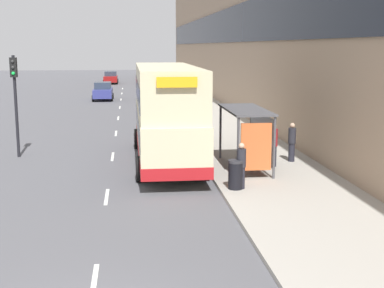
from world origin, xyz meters
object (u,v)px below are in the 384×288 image
car_1 (111,78)px  pedestrian_at_shelter (292,142)px  traffic_light_far_kerb (15,89)px  car_0 (103,91)px  pedestrian_1 (241,165)px  pedestrian_2 (273,145)px  double_decker_bus_near (167,112)px  litter_bin (236,174)px  bus_shelter (251,128)px

car_1 → pedestrian_at_shelter: pedestrian_at_shelter is taller
traffic_light_far_kerb → car_0: bearing=84.3°
traffic_light_far_kerb → pedestrian_1: bearing=-38.5°
car_0 → car_1: size_ratio=0.89×
pedestrian_1 → pedestrian_2: bearing=58.3°
double_decker_bus_near → pedestrian_2: double_decker_bus_near is taller
litter_bin → traffic_light_far_kerb: traffic_light_far_kerb is taller
bus_shelter → car_1: 54.76m
car_1 → pedestrian_2: 54.51m
litter_bin → traffic_light_far_kerb: 11.83m
pedestrian_at_shelter → pedestrian_1: size_ratio=1.03×
bus_shelter → pedestrian_1: bus_shelter is taller
pedestrian_2 → traffic_light_far_kerb: (-11.22, 3.95, 2.12)m
pedestrian_at_shelter → pedestrian_2: 1.41m
traffic_light_far_kerb → car_1: bearing=86.9°
pedestrian_2 → traffic_light_far_kerb: size_ratio=0.39×
bus_shelter → car_1: size_ratio=0.94×
bus_shelter → car_0: bearing=103.5°
bus_shelter → traffic_light_far_kerb: size_ratio=0.88×
car_0 → litter_bin: bearing=100.4°
car_0 → traffic_light_far_kerb: traffic_light_far_kerb is taller
car_0 → double_decker_bus_near: bearing=98.2°
pedestrian_2 → litter_bin: 4.08m
car_0 → litter_bin: size_ratio=3.80×
pedestrian_2 → bus_shelter: bearing=-159.1°
pedestrian_2 → litter_bin: (-2.27, -3.36, -0.41)m
bus_shelter → pedestrian_2: size_ratio=2.27×
bus_shelter → pedestrian_at_shelter: (2.14, 1.30, -0.86)m
pedestrian_at_shelter → pedestrian_1: pedestrian_at_shelter is taller
pedestrian_2 → litter_bin: pedestrian_2 is taller
car_0 → traffic_light_far_kerb: (-2.70, -26.79, 2.34)m
pedestrian_2 → pedestrian_1: bearing=-121.7°
car_1 → traffic_light_far_kerb: bearing=86.9°
car_1 → pedestrian_1: 57.54m
bus_shelter → double_decker_bus_near: (-3.30, 2.32, 0.41)m
car_0 → car_1: bearing=-90.0°
pedestrian_1 → litter_bin: pedestrian_1 is taller
pedestrian_1 → bus_shelter: bearing=70.9°
car_1 → pedestrian_1: (6.48, -57.17, 0.14)m
bus_shelter → traffic_light_far_kerb: bearing=156.8°
pedestrian_at_shelter → pedestrian_2: bearing=-140.5°
car_1 → pedestrian_2: size_ratio=2.43×
bus_shelter → car_1: bearing=97.9°
bus_shelter → traffic_light_far_kerb: 11.14m
pedestrian_at_shelter → litter_bin: pedestrian_at_shelter is taller
double_decker_bus_near → pedestrian_2: size_ratio=5.76×
traffic_light_far_kerb → pedestrian_2: bearing=-19.4°
double_decker_bus_near → car_1: (-4.20, 51.91, -1.44)m
litter_bin → traffic_light_far_kerb: size_ratio=0.22×
pedestrian_at_shelter → pedestrian_2: (-1.09, -0.90, 0.07)m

